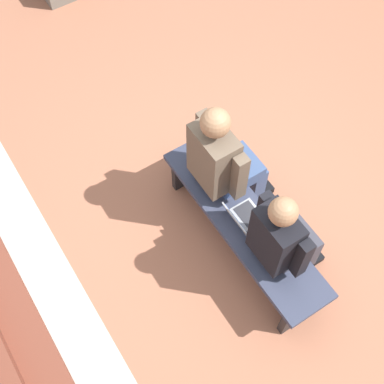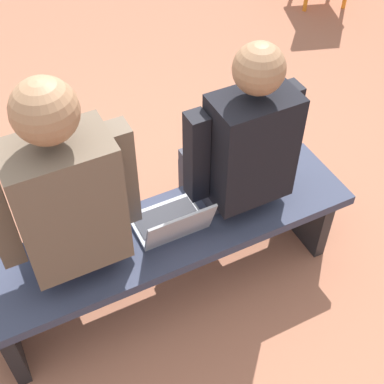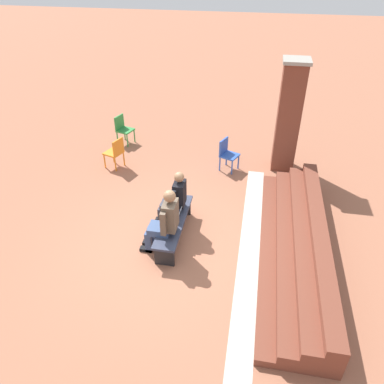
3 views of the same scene
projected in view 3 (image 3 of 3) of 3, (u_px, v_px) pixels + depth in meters
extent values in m
plane|color=#9E6047|center=(175.00, 242.00, 7.56)|extent=(60.00, 60.00, 0.00)
cube|color=#B7B2A8|center=(250.00, 246.00, 7.46)|extent=(5.88, 0.40, 0.01)
cube|color=brown|center=(291.00, 248.00, 7.29)|extent=(5.08, 1.20, 0.15)
cube|color=brown|center=(300.00, 244.00, 7.19)|extent=(5.08, 0.90, 0.15)
cube|color=brown|center=(310.00, 239.00, 7.08)|extent=(5.08, 0.60, 0.15)
cube|color=brown|center=(319.00, 233.00, 6.97)|extent=(5.08, 0.30, 0.15)
cube|color=brown|center=(288.00, 119.00, 9.33)|extent=(0.56, 0.56, 2.75)
cube|color=gray|center=(297.00, 60.00, 8.54)|extent=(0.64, 0.64, 0.08)
cube|color=#33384C|center=(174.00, 221.00, 7.46)|extent=(1.80, 0.44, 0.05)
cube|color=black|center=(182.00, 206.00, 8.24)|extent=(0.06, 0.37, 0.40)
cube|color=black|center=(164.00, 256.00, 6.93)|extent=(0.06, 0.37, 0.40)
cube|color=#383842|center=(170.00, 205.00, 7.75)|extent=(0.31, 0.37, 0.13)
cube|color=#383842|center=(163.00, 213.00, 8.00)|extent=(0.10, 0.11, 0.45)
cube|color=black|center=(161.00, 220.00, 8.12)|extent=(0.10, 0.22, 0.06)
cube|color=#383842|center=(161.00, 217.00, 7.87)|extent=(0.10, 0.11, 0.45)
cube|color=black|center=(159.00, 224.00, 7.98)|extent=(0.10, 0.22, 0.06)
cube|color=black|center=(179.00, 193.00, 7.54)|extent=(0.35, 0.22, 0.52)
cube|color=maroon|center=(174.00, 194.00, 7.58)|extent=(0.05, 0.01, 0.31)
cube|color=black|center=(179.00, 188.00, 7.74)|extent=(0.08, 0.09, 0.44)
cube|color=black|center=(174.00, 200.00, 7.38)|extent=(0.08, 0.09, 0.44)
sphere|color=#8C6647|center=(179.00, 177.00, 7.32)|extent=(0.20, 0.20, 0.20)
cube|color=#384C75|center=(159.00, 229.00, 7.10)|extent=(0.35, 0.41, 0.14)
cube|color=#384C75|center=(151.00, 236.00, 7.37)|extent=(0.11, 0.12, 0.45)
cube|color=black|center=(149.00, 243.00, 7.48)|extent=(0.11, 0.24, 0.07)
cube|color=#384C75|center=(149.00, 242.00, 7.22)|extent=(0.11, 0.12, 0.45)
cube|color=black|center=(146.00, 249.00, 7.33)|extent=(0.11, 0.24, 0.07)
cube|color=brown|center=(170.00, 215.00, 6.87)|extent=(0.39, 0.24, 0.57)
cube|color=brown|center=(170.00, 208.00, 7.09)|extent=(0.09, 0.10, 0.49)
cube|color=brown|center=(163.00, 224.00, 6.69)|extent=(0.09, 0.10, 0.49)
sphere|color=#8C6647|center=(169.00, 196.00, 6.63)|extent=(0.22, 0.22, 0.22)
cube|color=#9EA0A5|center=(172.00, 218.00, 7.46)|extent=(0.32, 0.22, 0.02)
cube|color=#2D2D33|center=(171.00, 218.00, 7.46)|extent=(0.29, 0.15, 0.00)
cube|color=#9EA0A5|center=(179.00, 215.00, 7.38)|extent=(0.32, 0.07, 0.19)
cube|color=#33519E|center=(178.00, 215.00, 7.38)|extent=(0.28, 0.06, 0.17)
cube|color=orange|center=(113.00, 153.00, 9.87)|extent=(0.53, 0.53, 0.04)
cube|color=orange|center=(118.00, 147.00, 9.67)|extent=(0.39, 0.17, 0.40)
cylinder|color=orange|center=(113.00, 156.00, 10.19)|extent=(0.04, 0.04, 0.40)
cylinder|color=orange|center=(105.00, 161.00, 9.93)|extent=(0.04, 0.04, 0.40)
cylinder|color=orange|center=(124.00, 159.00, 10.05)|extent=(0.04, 0.04, 0.40)
cylinder|color=orange|center=(115.00, 164.00, 9.79)|extent=(0.04, 0.04, 0.40)
cube|color=#2D56B7|center=(230.00, 156.00, 9.73)|extent=(0.55, 0.55, 0.04)
cube|color=#2D56B7|center=(224.00, 146.00, 9.69)|extent=(0.38, 0.19, 0.40)
cylinder|color=#2D56B7|center=(232.00, 168.00, 9.65)|extent=(0.04, 0.04, 0.40)
cylinder|color=#2D56B7|center=(238.00, 162.00, 9.90)|extent=(0.04, 0.04, 0.40)
cylinder|color=#2D56B7|center=(220.00, 164.00, 9.81)|extent=(0.04, 0.04, 0.40)
cylinder|color=#2D56B7|center=(226.00, 158.00, 10.06)|extent=(0.04, 0.04, 0.40)
cube|color=#2D893D|center=(125.00, 130.00, 11.03)|extent=(0.52, 0.52, 0.04)
cube|color=#2D893D|center=(119.00, 122.00, 10.98)|extent=(0.39, 0.15, 0.40)
cylinder|color=#2D893D|center=(127.00, 141.00, 10.96)|extent=(0.04, 0.04, 0.40)
cylinder|color=#2D893D|center=(134.00, 136.00, 11.22)|extent=(0.04, 0.04, 0.40)
cylinder|color=#2D893D|center=(117.00, 138.00, 11.09)|extent=(0.04, 0.04, 0.40)
cylinder|color=#2D893D|center=(125.00, 134.00, 11.36)|extent=(0.04, 0.04, 0.40)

